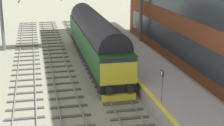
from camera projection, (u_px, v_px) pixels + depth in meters
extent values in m
plane|color=gray|center=(108.00, 84.00, 28.85)|extent=(140.00, 140.00, 0.00)
cube|color=slate|center=(100.00, 84.00, 28.68)|extent=(0.07, 60.00, 0.15)
cube|color=slate|center=(117.00, 82.00, 28.97)|extent=(0.07, 60.00, 0.15)
cube|color=#494843|center=(130.00, 118.00, 22.65)|extent=(2.50, 0.26, 0.09)
cube|color=#494843|center=(125.00, 110.00, 23.78)|extent=(2.50, 0.26, 0.09)
cube|color=#494843|center=(121.00, 104.00, 24.90)|extent=(2.50, 0.26, 0.09)
cube|color=#494843|center=(117.00, 97.00, 26.02)|extent=(2.50, 0.26, 0.09)
cube|color=#494843|center=(113.00, 91.00, 27.15)|extent=(2.50, 0.26, 0.09)
cube|color=#494843|center=(110.00, 86.00, 28.27)|extent=(2.50, 0.26, 0.09)
cube|color=#494843|center=(107.00, 81.00, 29.40)|extent=(2.50, 0.26, 0.09)
cube|color=#494843|center=(104.00, 76.00, 30.52)|extent=(2.50, 0.26, 0.09)
cube|color=#494843|center=(101.00, 72.00, 31.64)|extent=(2.50, 0.26, 0.09)
cube|color=#494843|center=(99.00, 68.00, 32.77)|extent=(2.50, 0.26, 0.09)
cube|color=#494843|center=(97.00, 64.00, 33.89)|extent=(2.50, 0.26, 0.09)
cube|color=#494843|center=(95.00, 61.00, 35.02)|extent=(2.50, 0.26, 0.09)
cube|color=#494843|center=(92.00, 58.00, 36.14)|extent=(2.50, 0.26, 0.09)
cube|color=#494843|center=(91.00, 55.00, 37.26)|extent=(2.50, 0.26, 0.09)
cube|color=#494843|center=(89.00, 52.00, 38.39)|extent=(2.50, 0.26, 0.09)
cube|color=#494843|center=(87.00, 49.00, 39.51)|extent=(2.50, 0.26, 0.09)
cube|color=#494843|center=(86.00, 46.00, 40.64)|extent=(2.50, 0.26, 0.09)
cube|color=#494843|center=(84.00, 44.00, 41.76)|extent=(2.50, 0.26, 0.09)
cube|color=#494843|center=(83.00, 42.00, 42.88)|extent=(2.50, 0.26, 0.09)
cube|color=#494843|center=(81.00, 40.00, 44.01)|extent=(2.50, 0.26, 0.09)
cube|color=#494843|center=(80.00, 37.00, 45.13)|extent=(2.50, 0.26, 0.09)
cube|color=#494843|center=(79.00, 35.00, 46.26)|extent=(2.50, 0.26, 0.09)
cube|color=#494843|center=(78.00, 34.00, 47.38)|extent=(2.50, 0.26, 0.09)
cube|color=#494843|center=(77.00, 32.00, 48.50)|extent=(2.50, 0.26, 0.09)
cube|color=#494843|center=(75.00, 30.00, 49.63)|extent=(2.50, 0.26, 0.09)
cube|color=#494843|center=(74.00, 28.00, 50.75)|extent=(2.50, 0.26, 0.09)
cube|color=#494843|center=(74.00, 27.00, 51.87)|extent=(2.50, 0.26, 0.09)
cube|color=#494843|center=(73.00, 25.00, 53.00)|extent=(2.50, 0.26, 0.09)
cube|color=#494843|center=(72.00, 24.00, 54.12)|extent=(2.50, 0.26, 0.09)
cube|color=#494843|center=(71.00, 23.00, 55.25)|extent=(2.50, 0.26, 0.09)
cube|color=#494843|center=(70.00, 21.00, 56.37)|extent=(2.50, 0.26, 0.09)
cube|color=gray|center=(55.00, 87.00, 27.95)|extent=(0.07, 60.00, 0.15)
cube|color=gray|center=(73.00, 86.00, 28.25)|extent=(0.07, 60.00, 0.15)
cube|color=#45443A|center=(72.00, 116.00, 22.93)|extent=(2.50, 0.26, 0.09)
cube|color=#45443A|center=(69.00, 106.00, 24.41)|extent=(2.50, 0.26, 0.09)
cube|color=#45443A|center=(67.00, 98.00, 25.89)|extent=(2.50, 0.26, 0.09)
cube|color=#45443A|center=(65.00, 90.00, 27.37)|extent=(2.50, 0.26, 0.09)
cube|color=#45443A|center=(63.00, 83.00, 28.85)|extent=(2.50, 0.26, 0.09)
cube|color=#45443A|center=(61.00, 77.00, 30.33)|extent=(2.50, 0.26, 0.09)
cube|color=#45443A|center=(60.00, 72.00, 31.81)|extent=(2.50, 0.26, 0.09)
cube|color=#45443A|center=(59.00, 66.00, 33.28)|extent=(2.50, 0.26, 0.09)
cube|color=#45443A|center=(57.00, 62.00, 34.76)|extent=(2.50, 0.26, 0.09)
cube|color=#45443A|center=(56.00, 57.00, 36.24)|extent=(2.50, 0.26, 0.09)
cube|color=#45443A|center=(55.00, 53.00, 37.72)|extent=(2.50, 0.26, 0.09)
cube|color=#45443A|center=(54.00, 50.00, 39.20)|extent=(2.50, 0.26, 0.09)
cube|color=#45443A|center=(53.00, 46.00, 40.68)|extent=(2.50, 0.26, 0.09)
cube|color=#45443A|center=(53.00, 43.00, 42.16)|extent=(2.50, 0.26, 0.09)
cube|color=#45443A|center=(52.00, 40.00, 43.64)|extent=(2.50, 0.26, 0.09)
cube|color=#45443A|center=(51.00, 37.00, 45.12)|extent=(2.50, 0.26, 0.09)
cube|color=#45443A|center=(50.00, 35.00, 46.59)|extent=(2.50, 0.26, 0.09)
cube|color=#45443A|center=(50.00, 32.00, 48.07)|extent=(2.50, 0.26, 0.09)
cube|color=#45443A|center=(49.00, 30.00, 49.55)|extent=(2.50, 0.26, 0.09)
cube|color=#45443A|center=(49.00, 28.00, 51.03)|extent=(2.50, 0.26, 0.09)
cube|color=#45443A|center=(48.00, 26.00, 52.51)|extent=(2.50, 0.26, 0.09)
cube|color=#45443A|center=(48.00, 24.00, 53.99)|extent=(2.50, 0.26, 0.09)
cube|color=#45443A|center=(47.00, 22.00, 55.47)|extent=(2.50, 0.26, 0.09)
cube|color=gray|center=(16.00, 90.00, 27.36)|extent=(0.07, 60.00, 0.15)
cube|color=gray|center=(35.00, 88.00, 27.65)|extent=(0.07, 60.00, 0.15)
cube|color=#4B4144|center=(25.00, 119.00, 22.60)|extent=(2.50, 0.26, 0.09)
cube|color=#4B4144|center=(25.00, 109.00, 24.00)|extent=(2.50, 0.26, 0.09)
cube|color=#4B4144|center=(25.00, 101.00, 25.41)|extent=(2.50, 0.26, 0.09)
cube|color=#4B4144|center=(26.00, 93.00, 26.81)|extent=(2.50, 0.26, 0.09)
cube|color=#4B4144|center=(26.00, 86.00, 28.22)|extent=(2.50, 0.26, 0.09)
cube|color=#4B4144|center=(26.00, 80.00, 29.62)|extent=(2.50, 0.26, 0.09)
cube|color=#4B4144|center=(26.00, 74.00, 31.03)|extent=(2.50, 0.26, 0.09)
cube|color=#4B4144|center=(26.00, 69.00, 32.43)|extent=(2.50, 0.26, 0.09)
cube|color=#4B4144|center=(27.00, 65.00, 33.84)|extent=(2.50, 0.26, 0.09)
cube|color=#4B4144|center=(27.00, 60.00, 35.24)|extent=(2.50, 0.26, 0.09)
cube|color=#4B4144|center=(27.00, 56.00, 36.65)|extent=(2.50, 0.26, 0.09)
cube|color=#4B4144|center=(27.00, 53.00, 38.05)|extent=(2.50, 0.26, 0.09)
cube|color=#4B4144|center=(27.00, 49.00, 39.46)|extent=(2.50, 0.26, 0.09)
cube|color=#4B4144|center=(27.00, 46.00, 40.86)|extent=(2.50, 0.26, 0.09)
cube|color=#4B4144|center=(27.00, 43.00, 42.27)|extent=(2.50, 0.26, 0.09)
cube|color=#4B4144|center=(27.00, 40.00, 43.67)|extent=(2.50, 0.26, 0.09)
cube|color=#4B4144|center=(27.00, 38.00, 45.08)|extent=(2.50, 0.26, 0.09)
cube|color=#4B4144|center=(27.00, 35.00, 46.48)|extent=(2.50, 0.26, 0.09)
cube|color=#4B4144|center=(28.00, 33.00, 47.89)|extent=(2.50, 0.26, 0.09)
cube|color=#4B4144|center=(28.00, 31.00, 49.29)|extent=(2.50, 0.26, 0.09)
cube|color=#4B4144|center=(28.00, 29.00, 50.70)|extent=(2.50, 0.26, 0.09)
cube|color=#4B4144|center=(28.00, 27.00, 52.10)|extent=(2.50, 0.26, 0.09)
cube|color=#4B4144|center=(28.00, 25.00, 53.51)|extent=(2.50, 0.26, 0.09)
cube|color=#4B4144|center=(28.00, 23.00, 54.91)|extent=(2.50, 0.26, 0.09)
cube|color=#A09998|center=(151.00, 75.00, 29.44)|extent=(4.00, 44.00, 1.00)
cube|color=yellow|center=(130.00, 71.00, 28.92)|extent=(0.30, 44.00, 0.01)
cube|color=#30373D|center=(199.00, 58.00, 28.49)|extent=(0.06, 38.71, 2.15)
cube|color=#30373D|center=(203.00, 9.00, 27.40)|extent=(0.06, 38.71, 2.15)
cube|color=black|center=(95.00, 55.00, 34.24)|extent=(2.56, 19.11, 0.60)
cube|color=#1A451D|center=(95.00, 41.00, 33.85)|extent=(2.70, 19.11, 2.10)
cylinder|color=black|center=(95.00, 28.00, 33.50)|extent=(2.56, 17.58, 2.57)
cube|color=yellow|center=(119.00, 74.00, 24.91)|extent=(2.65, 0.08, 1.58)
cube|color=#232D3D|center=(119.00, 64.00, 24.72)|extent=(2.38, 0.04, 0.64)
cube|color=#232D3D|center=(110.00, 37.00, 34.05)|extent=(0.04, 13.38, 0.44)
cylinder|color=black|center=(109.00, 90.00, 24.87)|extent=(0.48, 0.35, 0.48)
cylinder|color=black|center=(130.00, 89.00, 25.18)|extent=(0.48, 0.35, 0.48)
cube|color=yellow|center=(119.00, 97.00, 25.35)|extent=(2.43, 0.36, 0.47)
cylinder|color=black|center=(113.00, 85.00, 27.03)|extent=(1.64, 1.04, 1.04)
cylinder|color=black|center=(110.00, 81.00, 28.06)|extent=(1.64, 1.04, 1.04)
cylinder|color=black|center=(107.00, 76.00, 29.09)|extent=(1.64, 1.04, 1.04)
cylinder|color=black|center=(87.00, 44.00, 39.56)|extent=(1.64, 1.04, 1.04)
cylinder|color=black|center=(85.00, 42.00, 40.59)|extent=(1.64, 1.04, 1.04)
cylinder|color=black|center=(84.00, 40.00, 41.62)|extent=(1.64, 1.04, 1.04)
cylinder|color=slate|center=(162.00, 87.00, 22.17)|extent=(0.08, 0.08, 2.16)
cube|color=black|center=(162.00, 73.00, 21.91)|extent=(0.05, 0.44, 0.36)
cube|color=white|center=(162.00, 73.00, 21.90)|extent=(0.01, 0.20, 0.24)
cylinder|color=slate|center=(2.00, 22.00, 38.23)|extent=(0.36, 0.36, 6.25)
cylinder|color=slate|center=(141.00, 17.00, 41.37)|extent=(0.36, 0.36, 6.25)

